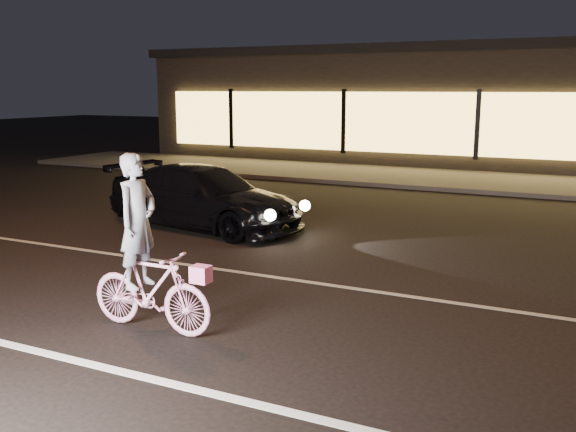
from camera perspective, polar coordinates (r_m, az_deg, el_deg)
The scene contains 7 objects.
ground at distance 7.51m, azimuth -4.18°, elevation -10.00°, with size 90.00×90.00×0.00m, color black.
lane_stripe_near at distance 6.37m, azimuth -11.18°, elevation -14.22°, with size 60.00×0.12×0.01m, color silver.
lane_stripe_far at distance 9.20m, azimuth 2.11°, elevation -5.92°, with size 60.00×0.10×0.01m, color gray.
sidewalk at distance 19.55m, azimuth 15.33°, elevation 3.06°, with size 30.00×4.00×0.12m, color #383533.
storefront at distance 25.26m, azimuth 18.19°, elevation 9.44°, with size 25.40×8.42×4.20m.
cyclist at distance 7.43m, azimuth -12.44°, elevation -4.63°, with size 1.61×0.55×2.03m.
sedan at distance 12.77m, azimuth -7.47°, elevation 1.67°, with size 4.41×2.28×1.22m.
Camera 1 is at (3.55, -6.04, 2.72)m, focal length 40.00 mm.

